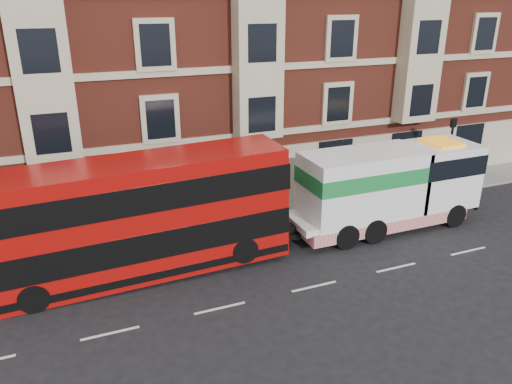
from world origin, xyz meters
The scene contains 7 objects.
ground centered at (0.00, 0.00, 0.00)m, with size 120.00×120.00×0.00m, color black.
sidewalk centered at (0.00, 7.50, 0.07)m, with size 90.00×3.00×0.15m, color slate.
victorian_terrace centered at (0.50, 15.00, 10.07)m, with size 45.00×12.00×20.40m.
lamp_post_west centered at (-6.00, 6.20, 2.68)m, with size 0.35×0.15×4.35m.
lamp_post_east centered at (12.00, 6.20, 2.68)m, with size 0.35×0.15×4.35m.
double_decker_bus centered at (-6.24, 3.64, 2.64)m, with size 12.29×2.82×4.98m.
tow_truck centered at (5.83, 3.64, 2.18)m, with size 9.84×2.91×4.10m.
Camera 1 is at (-8.67, -15.17, 10.92)m, focal length 35.00 mm.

